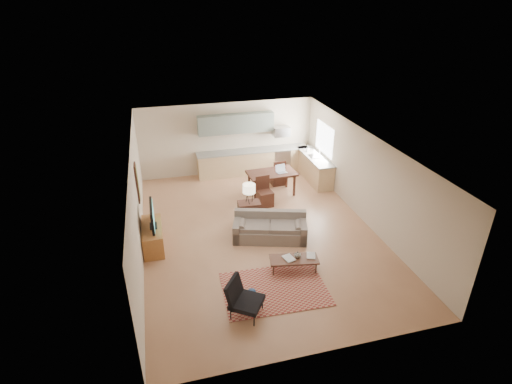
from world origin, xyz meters
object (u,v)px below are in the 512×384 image
object	(u,v)px
coffee_table	(294,264)
tv_credenza	(153,236)
console_table	(249,214)
dining_table	(271,183)
armchair	(247,299)
sofa	(270,227)

from	to	relation	value
coffee_table	tv_credenza	world-z (taller)	tv_credenza
console_table	dining_table	xyz separation A→B (m)	(1.22, 1.77, 0.03)
armchair	coffee_table	bearing A→B (deg)	-16.73
sofa	tv_credenza	size ratio (longest dim) A/B	1.54
coffee_table	console_table	bearing A→B (deg)	112.78
tv_credenza	dining_table	size ratio (longest dim) A/B	0.86
coffee_table	tv_credenza	xyz separation A→B (m)	(-3.34, 1.97, 0.14)
console_table	dining_table	bearing A→B (deg)	58.25
tv_credenza	console_table	xyz separation A→B (m)	(2.80, 0.45, 0.06)
armchair	console_table	world-z (taller)	armchair
coffee_table	tv_credenza	distance (m)	3.88
armchair	console_table	size ratio (longest dim) A/B	1.12
sofa	console_table	distance (m)	0.96
console_table	sofa	bearing A→B (deg)	-63.88
console_table	dining_table	distance (m)	2.15
sofa	console_table	xyz separation A→B (m)	(-0.38, 0.88, 0.01)
dining_table	tv_credenza	bearing A→B (deg)	-154.54
coffee_table	armchair	xyz separation A→B (m)	(-1.48, -1.18, 0.24)
armchair	dining_table	xyz separation A→B (m)	(2.16, 5.37, -0.02)
dining_table	armchair	bearing A→B (deg)	-115.34
sofa	dining_table	size ratio (longest dim) A/B	1.32
sofa	console_table	bearing A→B (deg)	130.46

